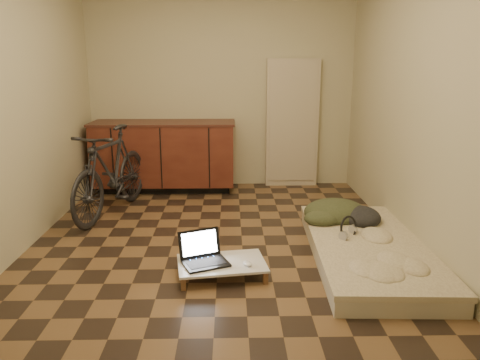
{
  "coord_description": "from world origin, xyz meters",
  "views": [
    {
      "loc": [
        0.11,
        -4.32,
        1.68
      ],
      "look_at": [
        0.21,
        0.07,
        0.55
      ],
      "focal_mm": 35.0,
      "sensor_mm": 36.0,
      "label": 1
    }
  ],
  "objects_px": {
    "bicycle": "(111,167)",
    "laptop": "(203,256)",
    "futon": "(368,250)",
    "lap_desk": "(222,264)"
  },
  "relations": [
    {
      "from": "bicycle",
      "to": "laptop",
      "type": "height_order",
      "value": "bicycle"
    },
    {
      "from": "futon",
      "to": "lap_desk",
      "type": "xyz_separation_m",
      "value": [
        -1.26,
        -0.29,
        0.02
      ]
    },
    {
      "from": "bicycle",
      "to": "lap_desk",
      "type": "height_order",
      "value": "bicycle"
    },
    {
      "from": "lap_desk",
      "to": "laptop",
      "type": "bearing_deg",
      "value": 168.39
    },
    {
      "from": "futon",
      "to": "bicycle",
      "type": "bearing_deg",
      "value": 155.02
    },
    {
      "from": "futon",
      "to": "lap_desk",
      "type": "height_order",
      "value": "futon"
    },
    {
      "from": "lap_desk",
      "to": "futon",
      "type": "bearing_deg",
      "value": 4.68
    },
    {
      "from": "futon",
      "to": "laptop",
      "type": "relative_size",
      "value": 4.63
    },
    {
      "from": "laptop",
      "to": "lap_desk",
      "type": "bearing_deg",
      "value": -25.57
    },
    {
      "from": "bicycle",
      "to": "lap_desk",
      "type": "relative_size",
      "value": 2.22
    }
  ]
}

